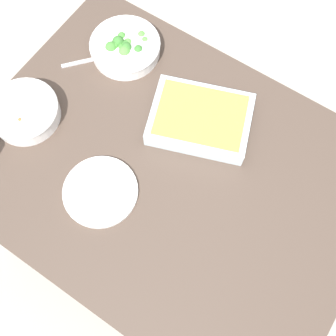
{
  "coord_description": "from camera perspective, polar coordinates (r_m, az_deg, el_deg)",
  "views": [
    {
      "loc": [
        0.24,
        -0.37,
        1.88
      ],
      "look_at": [
        0.0,
        0.0,
        0.74
      ],
      "focal_mm": 43.54,
      "sensor_mm": 36.0,
      "label": 1
    }
  ],
  "objects": [
    {
      "name": "dining_table",
      "position": [
        1.3,
        0.0,
        -1.43
      ],
      "size": [
        1.2,
        0.9,
        0.74
      ],
      "color": "#4C3D33",
      "rests_on": "ground_plane"
    },
    {
      "name": "ground_plane",
      "position": [
        1.93,
        0.0,
        -7.98
      ],
      "size": [
        6.0,
        6.0,
        0.0
      ],
      "primitive_type": "plane",
      "color": "#B2A899"
    },
    {
      "name": "spoon_by_stew",
      "position": [
        1.34,
        -18.16,
        5.72
      ],
      "size": [
        0.17,
        0.07,
        0.01
      ],
      "color": "silver",
      "rests_on": "dining_table"
    },
    {
      "name": "broccoli_bowl",
      "position": [
        1.4,
        -6.01,
        16.5
      ],
      "size": [
        0.23,
        0.23,
        0.07
      ],
      "color": "white",
      "rests_on": "dining_table"
    },
    {
      "name": "spoon_by_broccoli",
      "position": [
        1.42,
        -10.17,
        14.83
      ],
      "size": [
        0.13,
        0.14,
        0.01
      ],
      "color": "silver",
      "rests_on": "dining_table"
    },
    {
      "name": "side_plate",
      "position": [
        1.2,
        -9.44,
        -3.25
      ],
      "size": [
        0.22,
        0.22,
        0.01
      ],
      "primitive_type": "cylinder",
      "color": "white",
      "rests_on": "dining_table"
    },
    {
      "name": "stew_bowl",
      "position": [
        1.34,
        -19.47,
        7.48
      ],
      "size": [
        0.22,
        0.22,
        0.06
      ],
      "color": "white",
      "rests_on": "dining_table"
    },
    {
      "name": "baking_dish",
      "position": [
        1.25,
        4.47,
        6.92
      ],
      "size": [
        0.36,
        0.31,
        0.06
      ],
      "color": "silver",
      "rests_on": "dining_table"
    }
  ]
}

